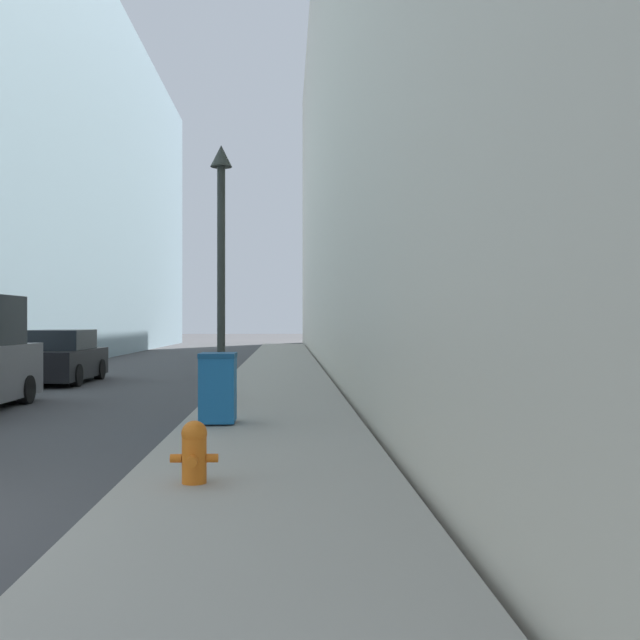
# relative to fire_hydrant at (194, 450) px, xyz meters

# --- Properties ---
(sidewalk_right) EXTENTS (3.04, 60.00, 0.16)m
(sidewalk_right) POSITION_rel_fire_hydrant_xyz_m (0.73, 16.38, -0.42)
(sidewalk_right) COLOR #9E998E
(sidewalk_right) RESTS_ON ground
(building_right_stone) EXTENTS (12.00, 60.00, 21.06)m
(building_right_stone) POSITION_rel_fire_hydrant_xyz_m (8.35, 24.38, 10.03)
(building_right_stone) COLOR beige
(building_right_stone) RESTS_ON ground
(fire_hydrant) EXTENTS (0.50, 0.38, 0.65)m
(fire_hydrant) POSITION_rel_fire_hydrant_xyz_m (0.00, 0.00, 0.00)
(fire_hydrant) COLOR orange
(fire_hydrant) RESTS_ON sidewalk_right
(trash_bin) EXTENTS (0.59, 0.72, 1.17)m
(trash_bin) POSITION_rel_fire_hydrant_xyz_m (-0.17, 4.35, 0.26)
(trash_bin) COLOR #19609E
(trash_bin) RESTS_ON sidewalk_right
(lamppost) EXTENTS (0.48, 0.48, 5.56)m
(lamppost) POSITION_rel_fire_hydrant_xyz_m (-0.47, 8.19, 2.99)
(lamppost) COLOR #2D332D
(lamppost) RESTS_ON sidewalk_right
(parked_sedan_near) EXTENTS (1.86, 4.22, 1.60)m
(parked_sedan_near) POSITION_rel_fire_hydrant_xyz_m (-5.81, 14.22, 0.24)
(parked_sedan_near) COLOR black
(parked_sedan_near) RESTS_ON ground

